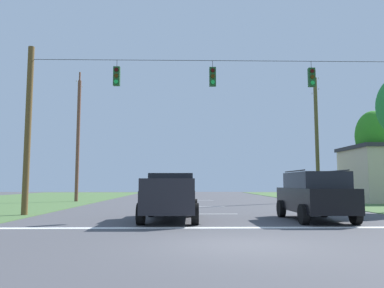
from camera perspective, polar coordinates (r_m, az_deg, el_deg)
The scene contains 12 objects.
ground_plane at distance 10.00m, azimuth 7.32°, elevation -14.55°, with size 120.00×120.00×0.00m, color #47474C.
stop_bar_stripe at distance 13.65m, azimuth 4.96°, elevation -12.20°, with size 15.96×0.45×0.01m, color white.
lane_dash_0 at distance 19.60m, azimuth 3.05°, elevation -10.26°, with size 0.15×2.50×0.01m, color white.
lane_dash_1 at distance 25.72m, azimuth 2.01°, elevation -9.21°, with size 0.15×2.50×0.01m, color white.
lane_dash_2 at distance 35.04m, azimuth 1.14°, elevation -8.30°, with size 0.15×2.50×0.01m, color white.
overhead_signal_span at distance 19.08m, azimuth 3.60°, elevation 3.23°, with size 18.72×0.31×8.29m.
pickup_truck at distance 16.38m, azimuth -3.16°, elevation -7.76°, with size 2.37×5.44×1.95m.
suv_black at distance 16.88m, azimuth 17.63°, elevation -7.13°, with size 2.22×4.81×2.05m.
distant_car_crossing_white at distance 39.37m, azimuth 20.78°, elevation -6.51°, with size 4.43×2.30×1.52m.
utility_pole_mid_right at distance 34.20m, azimuth 17.93°, elevation 1.18°, with size 0.31×1.83×11.21m.
utility_pole_near_left at distance 33.97m, azimuth -16.47°, elevation 0.84°, with size 0.29×1.92×11.03m.
tree_roadside_right at distance 33.68m, azimuth 25.25°, elevation 1.00°, with size 2.82×2.82×7.25m.
Camera 1 is at (-1.45, -9.78, 1.53)m, focal length 36.14 mm.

